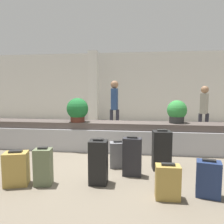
{
  "coord_description": "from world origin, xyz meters",
  "views": [
    {
      "loc": [
        0.69,
        -4.15,
        1.51
      ],
      "look_at": [
        0.0,
        1.21,
        0.95
      ],
      "focal_mm": 35.0,
      "sensor_mm": 36.0,
      "label": 1
    }
  ],
  "objects_px": {
    "suitcase_6": "(43,167)",
    "potted_plant_1": "(78,110)",
    "suitcase_7": "(132,157)",
    "pillar": "(93,88)",
    "suitcase_0": "(118,155)",
    "suitcase_1": "(16,169)",
    "potted_plant_0": "(177,112)",
    "suitcase_3": "(98,162)",
    "suitcase_5": "(208,179)",
    "suitcase_2": "(162,150)",
    "traveler_1": "(204,107)",
    "suitcase_4": "(168,182)",
    "traveler_0": "(114,103)"
  },
  "relations": [
    {
      "from": "suitcase_7",
      "to": "traveler_1",
      "type": "height_order",
      "value": "traveler_1"
    },
    {
      "from": "suitcase_0",
      "to": "suitcase_7",
      "type": "height_order",
      "value": "suitcase_7"
    },
    {
      "from": "suitcase_3",
      "to": "suitcase_6",
      "type": "xyz_separation_m",
      "value": [
        -0.86,
        -0.16,
        -0.06
      ]
    },
    {
      "from": "suitcase_7",
      "to": "potted_plant_1",
      "type": "relative_size",
      "value": 1.16
    },
    {
      "from": "suitcase_6",
      "to": "potted_plant_0",
      "type": "bearing_deg",
      "value": 34.59
    },
    {
      "from": "suitcase_4",
      "to": "traveler_0",
      "type": "bearing_deg",
      "value": 105.76
    },
    {
      "from": "suitcase_3",
      "to": "traveler_1",
      "type": "height_order",
      "value": "traveler_1"
    },
    {
      "from": "potted_plant_0",
      "to": "traveler_1",
      "type": "height_order",
      "value": "traveler_1"
    },
    {
      "from": "pillar",
      "to": "suitcase_7",
      "type": "relative_size",
      "value": 4.57
    },
    {
      "from": "traveler_0",
      "to": "suitcase_3",
      "type": "bearing_deg",
      "value": 6.73
    },
    {
      "from": "suitcase_3",
      "to": "suitcase_4",
      "type": "xyz_separation_m",
      "value": [
        1.04,
        -0.37,
        -0.11
      ]
    },
    {
      "from": "potted_plant_0",
      "to": "traveler_0",
      "type": "xyz_separation_m",
      "value": [
        -1.72,
        1.58,
        0.11
      ]
    },
    {
      "from": "suitcase_2",
      "to": "traveler_1",
      "type": "distance_m",
      "value": 3.29
    },
    {
      "from": "traveler_0",
      "to": "suitcase_4",
      "type": "bearing_deg",
      "value": 20.79
    },
    {
      "from": "suitcase_6",
      "to": "suitcase_7",
      "type": "relative_size",
      "value": 0.87
    },
    {
      "from": "suitcase_2",
      "to": "suitcase_4",
      "type": "distance_m",
      "value": 1.15
    },
    {
      "from": "suitcase_5",
      "to": "suitcase_6",
      "type": "relative_size",
      "value": 0.88
    },
    {
      "from": "suitcase_0",
      "to": "suitcase_3",
      "type": "bearing_deg",
      "value": -116.1
    },
    {
      "from": "potted_plant_0",
      "to": "suitcase_6",
      "type": "bearing_deg",
      "value": -136.8
    },
    {
      "from": "suitcase_3",
      "to": "suitcase_5",
      "type": "xyz_separation_m",
      "value": [
        1.62,
        -0.23,
        -0.1
      ]
    },
    {
      "from": "suitcase_1",
      "to": "traveler_0",
      "type": "relative_size",
      "value": 0.31
    },
    {
      "from": "pillar",
      "to": "suitcase_1",
      "type": "height_order",
      "value": "pillar"
    },
    {
      "from": "potted_plant_0",
      "to": "traveler_1",
      "type": "xyz_separation_m",
      "value": [
        1.06,
        1.54,
        -0.02
      ]
    },
    {
      "from": "suitcase_3",
      "to": "traveler_0",
      "type": "relative_size",
      "value": 0.41
    },
    {
      "from": "suitcase_6",
      "to": "potted_plant_1",
      "type": "height_order",
      "value": "potted_plant_1"
    },
    {
      "from": "potted_plant_0",
      "to": "suitcase_7",
      "type": "bearing_deg",
      "value": -120.89
    },
    {
      "from": "suitcase_5",
      "to": "traveler_1",
      "type": "distance_m",
      "value": 4.05
    },
    {
      "from": "suitcase_3",
      "to": "pillar",
      "type": "bearing_deg",
      "value": 101.69
    },
    {
      "from": "pillar",
      "to": "potted_plant_0",
      "type": "relative_size",
      "value": 5.8
    },
    {
      "from": "suitcase_3",
      "to": "suitcase_6",
      "type": "height_order",
      "value": "suitcase_3"
    },
    {
      "from": "suitcase_2",
      "to": "traveler_1",
      "type": "xyz_separation_m",
      "value": [
        1.53,
        2.86,
        0.59
      ]
    },
    {
      "from": "suitcase_3",
      "to": "suitcase_4",
      "type": "bearing_deg",
      "value": -20.45
    },
    {
      "from": "suitcase_1",
      "to": "potted_plant_1",
      "type": "bearing_deg",
      "value": 63.89
    },
    {
      "from": "suitcase_1",
      "to": "suitcase_3",
      "type": "xyz_separation_m",
      "value": [
        1.28,
        0.22,
        0.09
      ]
    },
    {
      "from": "potted_plant_1",
      "to": "suitcase_0",
      "type": "bearing_deg",
      "value": -45.07
    },
    {
      "from": "pillar",
      "to": "suitcase_0",
      "type": "xyz_separation_m",
      "value": [
        1.67,
        -5.54,
        -1.35
      ]
    },
    {
      "from": "suitcase_2",
      "to": "suitcase_4",
      "type": "height_order",
      "value": "suitcase_2"
    },
    {
      "from": "suitcase_6",
      "to": "potted_plant_0",
      "type": "relative_size",
      "value": 1.11
    },
    {
      "from": "suitcase_2",
      "to": "potted_plant_0",
      "type": "xyz_separation_m",
      "value": [
        0.48,
        1.32,
        0.61
      ]
    },
    {
      "from": "potted_plant_1",
      "to": "traveler_1",
      "type": "relative_size",
      "value": 0.37
    },
    {
      "from": "suitcase_1",
      "to": "suitcase_3",
      "type": "distance_m",
      "value": 1.3
    },
    {
      "from": "suitcase_5",
      "to": "potted_plant_0",
      "type": "height_order",
      "value": "potted_plant_0"
    },
    {
      "from": "suitcase_0",
      "to": "suitcase_4",
      "type": "distance_m",
      "value": 1.41
    },
    {
      "from": "pillar",
      "to": "suitcase_0",
      "type": "distance_m",
      "value": 5.94
    },
    {
      "from": "suitcase_2",
      "to": "traveler_0",
      "type": "xyz_separation_m",
      "value": [
        -1.24,
        2.9,
        0.72
      ]
    },
    {
      "from": "suitcase_0",
      "to": "potted_plant_1",
      "type": "height_order",
      "value": "potted_plant_1"
    },
    {
      "from": "suitcase_1",
      "to": "potted_plant_0",
      "type": "height_order",
      "value": "potted_plant_0"
    },
    {
      "from": "suitcase_0",
      "to": "suitcase_2",
      "type": "distance_m",
      "value": 0.85
    },
    {
      "from": "potted_plant_1",
      "to": "pillar",
      "type": "bearing_deg",
      "value": 97.03
    },
    {
      "from": "potted_plant_1",
      "to": "potted_plant_0",
      "type": "bearing_deg",
      "value": 4.3
    }
  ]
}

